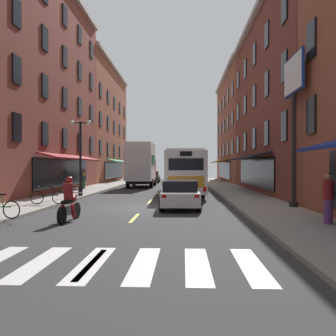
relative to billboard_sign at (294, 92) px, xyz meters
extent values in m
cube|color=#333335|center=(-7.05, 0.62, -5.52)|extent=(34.80, 80.00, 0.10)
cube|color=#DBCC4C|center=(-7.05, -9.38, -5.47)|extent=(0.14, 2.40, 0.01)
cube|color=#DBCC4C|center=(-7.05, -2.88, -5.47)|extent=(0.14, 2.40, 0.01)
cube|color=#DBCC4C|center=(-7.05, 3.62, -5.47)|extent=(0.14, 2.40, 0.01)
cube|color=#DBCC4C|center=(-7.05, 10.12, -5.47)|extent=(0.14, 2.40, 0.01)
cube|color=#DBCC4C|center=(-7.05, 16.62, -5.47)|extent=(0.14, 2.40, 0.01)
cube|color=#DBCC4C|center=(-7.05, 23.12, -5.47)|extent=(0.14, 2.40, 0.01)
cube|color=#DBCC4C|center=(-7.05, 29.62, -5.47)|extent=(0.14, 2.40, 0.01)
cube|color=#DBCC4C|center=(-7.05, 36.12, -5.47)|extent=(0.14, 2.40, 0.01)
cube|color=silver|center=(-8.15, -9.38, -5.47)|extent=(0.50, 2.80, 0.01)
cube|color=silver|center=(-7.05, -9.38, -5.47)|extent=(0.50, 2.80, 0.01)
cube|color=silver|center=(-5.95, -9.38, -5.47)|extent=(0.50, 2.80, 0.01)
cube|color=silver|center=(-4.85, -9.38, -5.47)|extent=(0.50, 2.80, 0.01)
cube|color=silver|center=(-3.75, -9.38, -5.47)|extent=(0.50, 2.80, 0.01)
cube|color=gray|center=(-12.95, 0.62, -5.40)|extent=(3.00, 80.00, 0.14)
cube|color=gray|center=(-1.15, 0.62, -5.40)|extent=(3.00, 80.00, 0.14)
cube|color=brown|center=(-18.45, 10.62, 2.98)|extent=(8.00, 19.90, 16.90)
cube|color=black|center=(-14.41, 10.62, -3.92)|extent=(0.10, 12.00, 2.10)
cube|color=maroon|center=(-13.70, 10.62, -2.72)|extent=(1.38, 11.20, 0.44)
cube|color=black|center=(-14.41, 2.62, -1.27)|extent=(0.10, 1.00, 1.60)
cube|color=black|center=(-14.41, 6.62, -1.27)|extent=(0.10, 1.00, 1.60)
cube|color=black|center=(-14.41, 10.62, -1.27)|extent=(0.10, 1.00, 1.60)
cube|color=black|center=(-14.41, 14.62, -1.27)|extent=(0.10, 1.00, 1.60)
cube|color=black|center=(-14.41, 18.62, -1.27)|extent=(0.10, 1.00, 1.60)
cube|color=black|center=(-14.41, 2.62, 1.93)|extent=(0.10, 1.00, 1.60)
cube|color=black|center=(-14.41, 6.62, 1.93)|extent=(0.10, 1.00, 1.60)
cube|color=black|center=(-14.41, 10.62, 1.93)|extent=(0.10, 1.00, 1.60)
cube|color=black|center=(-14.41, 14.62, 1.93)|extent=(0.10, 1.00, 1.60)
cube|color=black|center=(-14.41, 18.62, 1.93)|extent=(0.10, 1.00, 1.60)
cube|color=black|center=(-14.41, 2.62, 5.13)|extent=(0.10, 1.00, 1.60)
cube|color=black|center=(-14.41, 6.62, 5.13)|extent=(0.10, 1.00, 1.60)
cube|color=black|center=(-14.41, 10.62, 5.13)|extent=(0.10, 1.00, 1.60)
cube|color=black|center=(-14.41, 14.62, 5.13)|extent=(0.10, 1.00, 1.60)
cube|color=black|center=(-14.41, 18.62, 5.13)|extent=(0.10, 1.00, 1.60)
cube|color=black|center=(-14.41, 10.62, 8.33)|extent=(0.10, 1.00, 1.60)
cube|color=black|center=(-14.41, 14.62, 8.33)|extent=(0.10, 1.00, 1.60)
cube|color=black|center=(-14.41, 18.62, 8.33)|extent=(0.10, 1.00, 1.60)
cube|color=brown|center=(-18.45, 30.62, 2.34)|extent=(8.00, 19.90, 15.62)
cube|color=#B2AD9E|center=(-14.35, 30.62, 9.80)|extent=(0.44, 19.40, 0.40)
cube|color=black|center=(-14.41, 30.62, -3.92)|extent=(0.10, 12.00, 2.10)
cube|color=#1E6638|center=(-13.70, 30.62, -2.72)|extent=(1.38, 11.20, 0.44)
cube|color=black|center=(-14.41, 22.62, -1.27)|extent=(0.10, 1.00, 1.60)
cube|color=black|center=(-14.41, 26.62, -1.27)|extent=(0.10, 1.00, 1.60)
cube|color=black|center=(-14.41, 30.62, -1.27)|extent=(0.10, 1.00, 1.60)
cube|color=black|center=(-14.41, 34.62, -1.27)|extent=(0.10, 1.00, 1.60)
cube|color=black|center=(-14.41, 38.62, -1.27)|extent=(0.10, 1.00, 1.60)
cube|color=black|center=(-14.41, 22.62, 1.93)|extent=(0.10, 1.00, 1.60)
cube|color=black|center=(-14.41, 26.62, 1.93)|extent=(0.10, 1.00, 1.60)
cube|color=black|center=(-14.41, 30.62, 1.93)|extent=(0.10, 1.00, 1.60)
cube|color=black|center=(-14.41, 34.62, 1.93)|extent=(0.10, 1.00, 1.60)
cube|color=black|center=(-14.41, 38.62, 1.93)|extent=(0.10, 1.00, 1.60)
cube|color=black|center=(-14.41, 22.62, 5.13)|extent=(0.10, 1.00, 1.60)
cube|color=black|center=(-14.41, 26.62, 5.13)|extent=(0.10, 1.00, 1.60)
cube|color=black|center=(-14.41, 30.62, 5.13)|extent=(0.10, 1.00, 1.60)
cube|color=black|center=(-14.41, 34.62, 5.13)|extent=(0.10, 1.00, 1.60)
cube|color=black|center=(-14.41, 38.62, 5.13)|extent=(0.10, 1.00, 1.60)
cube|color=black|center=(0.31, -1.38, -1.27)|extent=(0.10, 1.00, 1.60)
cube|color=black|center=(0.31, -1.38, 1.93)|extent=(0.10, 1.00, 1.60)
cube|color=brown|center=(4.35, 10.62, 1.48)|extent=(8.00, 19.90, 13.91)
cube|color=#B2AD9E|center=(0.25, 10.62, 8.09)|extent=(0.44, 19.40, 0.40)
cube|color=black|center=(0.31, 10.62, -3.92)|extent=(0.10, 12.00, 2.10)
cube|color=black|center=(-0.40, 10.62, -2.72)|extent=(1.38, 11.20, 0.44)
cube|color=black|center=(0.31, 2.62, -1.27)|extent=(0.10, 1.00, 1.60)
cube|color=black|center=(0.31, 6.62, -1.27)|extent=(0.10, 1.00, 1.60)
cube|color=black|center=(0.31, 10.62, -1.27)|extent=(0.10, 1.00, 1.60)
cube|color=black|center=(0.31, 14.62, -1.27)|extent=(0.10, 1.00, 1.60)
cube|color=black|center=(0.31, 18.62, -1.27)|extent=(0.10, 1.00, 1.60)
cube|color=black|center=(0.31, 2.62, 1.93)|extent=(0.10, 1.00, 1.60)
cube|color=black|center=(0.31, 6.62, 1.93)|extent=(0.10, 1.00, 1.60)
cube|color=black|center=(0.31, 10.62, 1.93)|extent=(0.10, 1.00, 1.60)
cube|color=black|center=(0.31, 14.62, 1.93)|extent=(0.10, 1.00, 1.60)
cube|color=black|center=(0.31, 18.62, 1.93)|extent=(0.10, 1.00, 1.60)
cube|color=black|center=(0.31, 2.62, 5.13)|extent=(0.10, 1.00, 1.60)
cube|color=black|center=(0.31, 6.62, 5.13)|extent=(0.10, 1.00, 1.60)
cube|color=black|center=(0.31, 10.62, 5.13)|extent=(0.10, 1.00, 1.60)
cube|color=black|center=(0.31, 14.62, 5.13)|extent=(0.10, 1.00, 1.60)
cube|color=black|center=(0.31, 18.62, 5.13)|extent=(0.10, 1.00, 1.60)
cube|color=brown|center=(4.35, 30.62, 1.63)|extent=(8.00, 19.90, 14.21)
cube|color=#B2AD9E|center=(0.25, 30.62, 8.39)|extent=(0.44, 19.40, 0.40)
cube|color=black|center=(0.31, 30.62, -3.92)|extent=(0.10, 12.00, 2.10)
cube|color=brown|center=(-0.40, 30.62, -2.72)|extent=(1.38, 11.20, 0.44)
cube|color=black|center=(0.31, 22.62, -1.27)|extent=(0.10, 1.00, 1.60)
cube|color=black|center=(0.31, 26.62, -1.27)|extent=(0.10, 1.00, 1.60)
cube|color=black|center=(0.31, 30.62, -1.27)|extent=(0.10, 1.00, 1.60)
cube|color=black|center=(0.31, 34.62, -1.27)|extent=(0.10, 1.00, 1.60)
cube|color=black|center=(0.31, 38.62, -1.27)|extent=(0.10, 1.00, 1.60)
cube|color=black|center=(0.31, 22.62, 1.93)|extent=(0.10, 1.00, 1.60)
cube|color=black|center=(0.31, 26.62, 1.93)|extent=(0.10, 1.00, 1.60)
cube|color=black|center=(0.31, 30.62, 1.93)|extent=(0.10, 1.00, 1.60)
cube|color=black|center=(0.31, 34.62, 1.93)|extent=(0.10, 1.00, 1.60)
cube|color=black|center=(0.31, 38.62, 1.93)|extent=(0.10, 1.00, 1.60)
cube|color=black|center=(0.31, 22.62, 5.13)|extent=(0.10, 1.00, 1.60)
cube|color=black|center=(0.31, 26.62, 5.13)|extent=(0.10, 1.00, 1.60)
cube|color=black|center=(0.31, 30.62, 5.13)|extent=(0.10, 1.00, 1.60)
cube|color=black|center=(0.31, 34.62, 5.13)|extent=(0.10, 1.00, 1.60)
cube|color=black|center=(0.31, 38.62, 5.13)|extent=(0.10, 1.00, 1.60)
cylinder|color=black|center=(0.00, 0.00, -2.66)|extent=(0.18, 0.18, 5.35)
cylinder|color=black|center=(0.00, 0.00, -5.21)|extent=(0.40, 0.40, 0.24)
cube|color=navy|center=(0.00, 0.00, 0.83)|extent=(0.10, 2.66, 1.78)
cube|color=white|center=(-0.06, 0.00, 0.83)|extent=(0.04, 2.50, 1.62)
cube|color=white|center=(0.06, 0.00, 0.83)|extent=(0.04, 2.50, 1.62)
cube|color=white|center=(-5.13, 9.87, -3.80)|extent=(2.86, 11.90, 2.64)
cube|color=silver|center=(-5.13, 9.87, -2.42)|extent=(2.63, 10.70, 0.16)
cube|color=black|center=(-5.14, 10.17, -3.62)|extent=(2.84, 9.51, 0.96)
cube|color=maroon|center=(-5.13, 9.87, -4.87)|extent=(2.88, 11.51, 0.36)
cube|color=black|center=(-5.29, 15.75, -3.62)|extent=(2.25, 0.18, 1.10)
cube|color=black|center=(-4.98, 3.99, -3.32)|extent=(2.05, 0.17, 0.70)
cube|color=gold|center=(-4.98, 3.98, -4.34)|extent=(2.15, 0.16, 0.64)
cube|color=black|center=(-4.98, 3.98, -2.70)|extent=(0.70, 0.12, 0.28)
cube|color=red|center=(-6.08, 3.94, -4.77)|extent=(0.20, 0.09, 0.28)
cube|color=red|center=(-3.89, 4.00, -4.77)|extent=(0.20, 0.09, 0.28)
cylinder|color=black|center=(-6.41, 13.76, -4.97)|extent=(0.33, 1.01, 1.00)
cylinder|color=black|center=(-4.06, 13.82, -4.97)|extent=(0.33, 1.01, 1.00)
cylinder|color=black|center=(-6.22, 6.42, -4.97)|extent=(0.33, 1.01, 1.00)
cylinder|color=black|center=(-3.87, 6.48, -4.97)|extent=(0.33, 1.01, 1.00)
cube|color=#B21E19|center=(-9.22, 20.33, -3.92)|extent=(2.31, 2.12, 2.40)
cube|color=black|center=(-9.23, 21.34, -3.07)|extent=(2.00, 0.11, 0.80)
cube|color=white|center=(-9.21, 16.76, -3.01)|extent=(2.42, 5.04, 3.52)
cube|color=#196633|center=(-7.99, 16.77, -2.84)|extent=(0.07, 3.02, 0.90)
cube|color=black|center=(-9.21, 17.81, -4.92)|extent=(1.93, 6.74, 0.24)
cylinder|color=black|center=(-10.32, 20.12, -5.02)|extent=(0.28, 0.90, 0.90)
cylinder|color=black|center=(-8.12, 20.13, -5.02)|extent=(0.28, 0.90, 0.90)
cylinder|color=black|center=(-10.30, 16.00, -5.02)|extent=(0.28, 0.90, 0.90)
cylinder|color=black|center=(-8.10, 16.01, -5.02)|extent=(0.28, 0.90, 0.90)
cube|color=silver|center=(-5.32, 0.64, -4.93)|extent=(1.88, 4.62, 0.61)
cube|color=black|center=(-5.31, 0.46, -4.39)|extent=(1.66, 2.51, 0.52)
cube|color=red|center=(-5.96, -1.65, -4.72)|extent=(0.20, 0.07, 0.14)
cube|color=red|center=(-4.56, -1.61, -4.72)|extent=(0.20, 0.07, 0.14)
cylinder|color=black|center=(-6.19, 2.20, -5.15)|extent=(0.24, 0.65, 0.64)
cylinder|color=black|center=(-4.53, 2.25, -5.15)|extent=(0.24, 0.65, 0.64)
cylinder|color=black|center=(-6.11, -0.97, -5.15)|extent=(0.24, 0.65, 0.64)
cylinder|color=black|center=(-4.45, -0.93, -5.15)|extent=(0.24, 0.65, 0.64)
cube|color=#144723|center=(-9.05, 27.72, -4.88)|extent=(1.87, 4.48, 0.71)
cube|color=black|center=(-9.04, 27.54, -4.31)|extent=(1.65, 2.44, 0.49)
cube|color=red|center=(-9.69, 25.50, -4.63)|extent=(0.20, 0.07, 0.14)
cube|color=red|center=(-8.30, 25.54, -4.63)|extent=(0.20, 0.07, 0.14)
cylinder|color=black|center=(-9.91, 29.22, -5.15)|extent=(0.24, 0.65, 0.64)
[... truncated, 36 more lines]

